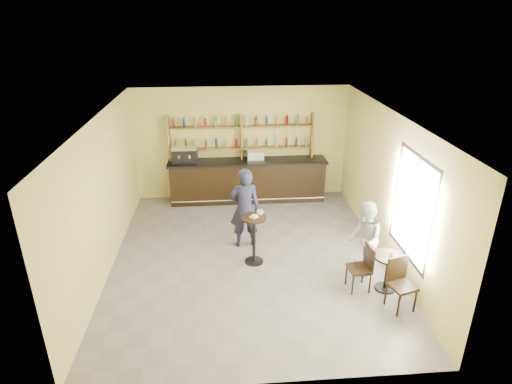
{
  "coord_description": "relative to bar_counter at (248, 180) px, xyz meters",
  "views": [
    {
      "loc": [
        -0.52,
        -8.19,
        5.15
      ],
      "look_at": [
        0.2,
        0.8,
        1.25
      ],
      "focal_mm": 30.0,
      "sensor_mm": 36.0,
      "label": 1
    }
  ],
  "objects": [
    {
      "name": "ceiling",
      "position": [
        -0.15,
        -3.15,
        2.6
      ],
      "size": [
        7.0,
        7.0,
        0.0
      ],
      "primitive_type": "plane",
      "rotation": [
        3.14,
        0.0,
        0.0
      ],
      "color": "white",
      "rests_on": "wall_back"
    },
    {
      "name": "floor",
      "position": [
        -0.15,
        -3.15,
        -0.6
      ],
      "size": [
        7.0,
        7.0,
        0.0
      ],
      "primitive_type": "plane",
      "color": "slate",
      "rests_on": "ground"
    },
    {
      "name": "wall_back",
      "position": [
        -0.15,
        0.35,
        1.0
      ],
      "size": [
        7.0,
        0.0,
        7.0
      ],
      "primitive_type": "plane",
      "rotation": [
        1.57,
        0.0,
        0.0
      ],
      "color": "#EBE085",
      "rests_on": "floor"
    },
    {
      "name": "window_frame",
      "position": [
        2.84,
        -4.35,
        1.1
      ],
      "size": [
        0.04,
        1.7,
        2.1
      ],
      "primitive_type": null,
      "color": "black",
      "rests_on": "wall_right"
    },
    {
      "name": "chair_west",
      "position": [
        1.9,
        -4.46,
        -0.13
      ],
      "size": [
        0.45,
        0.45,
        0.95
      ],
      "primitive_type": null,
      "rotation": [
        0.0,
        0.0,
        -1.48
      ],
      "color": "black",
      "rests_on": "floor"
    },
    {
      "name": "cup_pedestal",
      "position": [
        0.07,
        -3.23,
        0.55
      ],
      "size": [
        0.15,
        0.15,
        0.11
      ],
      "primitive_type": "imported",
      "rotation": [
        0.0,
        0.0,
        0.09
      ],
      "color": "white",
      "rests_on": "pedestal_table"
    },
    {
      "name": "wall_left",
      "position": [
        -3.15,
        -3.15,
        1.0
      ],
      "size": [
        0.0,
        7.0,
        7.0
      ],
      "primitive_type": "plane",
      "rotation": [
        1.57,
        0.0,
        1.57
      ],
      "color": "#EBE085",
      "rests_on": "floor"
    },
    {
      "name": "cafe_table",
      "position": [
        2.45,
        -4.51,
        -0.22
      ],
      "size": [
        0.76,
        0.76,
        0.76
      ],
      "primitive_type": null,
      "rotation": [
        0.0,
        0.0,
        0.32
      ],
      "color": "black",
      "rests_on": "floor"
    },
    {
      "name": "wall_right",
      "position": [
        2.85,
        -3.15,
        1.0
      ],
      "size": [
        0.0,
        7.0,
        7.0
      ],
      "primitive_type": "plane",
      "rotation": [
        1.57,
        0.0,
        -1.57
      ],
      "color": "#EBE085",
      "rests_on": "floor"
    },
    {
      "name": "napkin",
      "position": [
        -0.07,
        -3.33,
        0.5
      ],
      "size": [
        0.22,
        0.22,
        0.0
      ],
      "primitive_type": "cube",
      "rotation": [
        0.0,
        0.0,
        0.69
      ],
      "color": "white",
      "rests_on": "pedestal_table"
    },
    {
      "name": "window_pane",
      "position": [
        2.84,
        -4.35,
        1.1
      ],
      "size": [
        0.0,
        2.0,
        2.0
      ],
      "primitive_type": "plane",
      "rotation": [
        1.57,
        0.0,
        -1.57
      ],
      "color": "white",
      "rests_on": "wall_right"
    },
    {
      "name": "cup_cafe",
      "position": [
        2.5,
        -4.51,
        0.2
      ],
      "size": [
        0.1,
        0.1,
        0.09
      ],
      "primitive_type": "imported",
      "rotation": [
        0.0,
        0.0,
        -0.03
      ],
      "color": "white",
      "rests_on": "cafe_table"
    },
    {
      "name": "chair_south",
      "position": [
        2.5,
        -5.11,
        -0.1
      ],
      "size": [
        0.54,
        0.54,
        1.0
      ],
      "primitive_type": null,
      "rotation": [
        0.0,
        0.0,
        0.29
      ],
      "color": "black",
      "rests_on": "floor"
    },
    {
      "name": "liquor_bottles",
      "position": [
        -0.15,
        0.22,
        1.38
      ],
      "size": [
        3.68,
        0.1,
        1.0
      ],
      "primitive_type": null,
      "color": "#8C5919",
      "rests_on": "shelf_unit"
    },
    {
      "name": "bar_counter",
      "position": [
        0.0,
        0.0,
        0.0
      ],
      "size": [
        4.45,
        0.87,
        1.2
      ],
      "primitive_type": null,
      "color": "black",
      "rests_on": "floor"
    },
    {
      "name": "pedestal_table",
      "position": [
        -0.07,
        -3.33,
        -0.05
      ],
      "size": [
        0.65,
        0.65,
        1.1
      ],
      "primitive_type": null,
      "rotation": [
        0.0,
        0.0,
        0.25
      ],
      "color": "black",
      "rests_on": "floor"
    },
    {
      "name": "patron_second",
      "position": [
        2.14,
        -3.92,
        0.21
      ],
      "size": [
        0.72,
        0.87,
        1.62
      ],
      "primitive_type": "imported",
      "rotation": [
        0.0,
        0.0,
        -1.72
      ],
      "color": "#A7A7AC",
      "rests_on": "floor"
    },
    {
      "name": "donut",
      "position": [
        -0.06,
        -3.34,
        0.53
      ],
      "size": [
        0.16,
        0.16,
        0.05
      ],
      "primitive_type": "torus",
      "rotation": [
        0.0,
        0.0,
        0.19
      ],
      "color": "gold",
      "rests_on": "napkin"
    },
    {
      "name": "pastry_case",
      "position": [
        0.22,
        0.0,
        0.74
      ],
      "size": [
        0.49,
        0.41,
        0.27
      ],
      "primitive_type": null,
      "rotation": [
        0.0,
        0.0,
        0.09
      ],
      "color": "silver",
      "rests_on": "bar_counter"
    },
    {
      "name": "man_main",
      "position": [
        -0.23,
        -2.58,
        0.35
      ],
      "size": [
        0.73,
        0.51,
        1.91
      ],
      "primitive_type": "imported",
      "rotation": [
        0.0,
        0.0,
        3.22
      ],
      "color": "black",
      "rests_on": "floor"
    },
    {
      "name": "wall_front",
      "position": [
        -0.15,
        -6.65,
        1.0
      ],
      "size": [
        7.0,
        0.0,
        7.0
      ],
      "primitive_type": "plane",
      "rotation": [
        -1.57,
        0.0,
        0.0
      ],
      "color": "#EBE085",
      "rests_on": "floor"
    },
    {
      "name": "shelf_unit",
      "position": [
        -0.15,
        0.22,
        1.21
      ],
      "size": [
        4.0,
        0.26,
        1.4
      ],
      "primitive_type": null,
      "color": "brown",
      "rests_on": "wall_back"
    },
    {
      "name": "espresso_machine",
      "position": [
        -1.73,
        0.0,
        0.84
      ],
      "size": [
        0.69,
        0.46,
        0.48
      ],
      "primitive_type": null,
      "rotation": [
        0.0,
        0.0,
        -0.05
      ],
      "color": "black",
      "rests_on": "bar_counter"
    }
  ]
}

